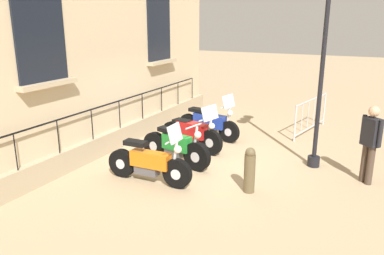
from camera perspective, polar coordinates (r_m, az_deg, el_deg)
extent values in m
plane|color=tan|center=(9.48, 0.76, -4.76)|extent=(60.00, 60.00, 0.00)
cube|color=tan|center=(10.53, -10.70, -1.40)|extent=(0.20, 10.47, 0.52)
cube|color=black|center=(12.02, -4.94, 14.78)|extent=(0.06, 1.26, 2.04)
cube|color=tan|center=(12.05, -4.48, 9.69)|extent=(0.24, 1.46, 0.10)
cube|color=black|center=(8.40, -21.68, 13.27)|extent=(0.06, 1.26, 2.04)
cube|color=tan|center=(8.44, -20.56, 6.04)|extent=(0.24, 1.46, 0.10)
cube|color=black|center=(10.26, -10.81, 3.90)|extent=(0.03, 8.79, 0.03)
cylinder|color=black|center=(8.06, -24.73, -3.36)|extent=(0.02, 0.02, 0.74)
cylinder|color=black|center=(8.75, -19.25, -1.32)|extent=(0.02, 0.02, 0.74)
cylinder|color=black|center=(9.52, -14.62, 0.42)|extent=(0.02, 0.02, 0.74)
cylinder|color=black|center=(10.34, -10.70, 1.90)|extent=(0.02, 0.02, 0.74)
cylinder|color=black|center=(11.22, -7.38, 3.14)|extent=(0.02, 0.02, 0.74)
cylinder|color=black|center=(12.13, -4.53, 4.19)|extent=(0.02, 0.02, 0.74)
cylinder|color=black|center=(13.07, -2.09, 5.08)|extent=(0.02, 0.02, 0.74)
cylinder|color=black|center=(14.03, 0.03, 5.85)|extent=(0.02, 0.02, 0.74)
cylinder|color=black|center=(7.85, -2.21, -6.83)|extent=(0.62, 0.14, 0.62)
cylinder|color=silver|center=(7.85, -2.21, -6.83)|extent=(0.22, 0.16, 0.22)
cylinder|color=black|center=(8.52, -10.33, -5.21)|extent=(0.62, 0.14, 0.62)
cylinder|color=silver|center=(8.52, -10.33, -5.21)|extent=(0.22, 0.16, 0.22)
cube|color=orange|center=(8.07, -6.19, -4.73)|extent=(0.88, 0.26, 0.33)
cube|color=#4C4C51|center=(8.20, -6.74, -6.15)|extent=(0.53, 0.21, 0.22)
cube|color=black|center=(8.15, -8.39, -2.29)|extent=(0.49, 0.23, 0.10)
cylinder|color=silver|center=(7.75, -2.57, -4.39)|extent=(0.16, 0.06, 0.71)
cylinder|color=silver|center=(7.65, -2.93, -1.87)|extent=(0.04, 0.56, 0.04)
sphere|color=white|center=(7.66, -2.12, -3.27)|extent=(0.16, 0.16, 0.16)
cylinder|color=silver|center=(8.44, -7.18, -6.32)|extent=(0.79, 0.09, 0.08)
cube|color=silver|center=(7.58, -2.55, -0.85)|extent=(0.13, 0.46, 0.36)
cylinder|color=black|center=(8.70, 0.75, -4.31)|extent=(0.69, 0.28, 0.67)
cylinder|color=silver|center=(8.70, 0.75, -4.31)|extent=(0.26, 0.21, 0.24)
cylinder|color=black|center=(9.48, -5.47, -2.67)|extent=(0.69, 0.28, 0.67)
cylinder|color=silver|center=(9.48, -5.47, -2.67)|extent=(0.26, 0.21, 0.24)
cube|color=#1E842D|center=(8.98, -2.27, -2.22)|extent=(0.77, 0.39, 0.35)
cube|color=#4C4C51|center=(9.12, -2.74, -3.60)|extent=(0.47, 0.28, 0.24)
cube|color=black|center=(9.09, -3.78, -0.31)|extent=(0.45, 0.30, 0.10)
cylinder|color=silver|center=(8.62, 0.49, -2.08)|extent=(0.17, 0.09, 0.70)
cylinder|color=silver|center=(8.55, 0.22, 0.19)|extent=(0.14, 0.55, 0.04)
sphere|color=white|center=(8.53, 0.87, -1.10)|extent=(0.16, 0.16, 0.16)
cylinder|color=silver|center=(9.34, -2.81, -3.89)|extent=(0.66, 0.21, 0.08)
cylinder|color=black|center=(9.70, 2.81, -2.23)|extent=(0.66, 0.26, 0.65)
cylinder|color=silver|center=(9.70, 2.81, -2.23)|extent=(0.25, 0.19, 0.23)
cylinder|color=black|center=(10.47, -2.91, -0.85)|extent=(0.66, 0.26, 0.65)
cylinder|color=silver|center=(10.47, -2.91, -0.85)|extent=(0.25, 0.19, 0.23)
cube|color=red|center=(9.97, 0.06, -0.31)|extent=(0.90, 0.50, 0.38)
cube|color=#4C4C51|center=(10.11, -0.38, -1.64)|extent=(0.55, 0.37, 0.23)
cube|color=black|center=(10.14, -1.47, 0.90)|extent=(0.53, 0.39, 0.10)
cylinder|color=silver|center=(9.64, 2.59, -0.45)|extent=(0.17, 0.09, 0.62)
cylinder|color=silver|center=(9.58, 2.37, 1.36)|extent=(0.19, 0.71, 0.04)
sphere|color=white|center=(9.56, 2.94, 0.20)|extent=(0.16, 0.16, 0.16)
cylinder|color=silver|center=(10.38, -0.45, -1.84)|extent=(0.76, 0.25, 0.08)
cube|color=silver|center=(9.51, 2.67, 2.18)|extent=(0.25, 0.60, 0.36)
cylinder|color=black|center=(10.70, 5.53, -0.65)|extent=(0.63, 0.22, 0.62)
cylinder|color=silver|center=(10.70, 5.53, -0.65)|extent=(0.24, 0.17, 0.22)
cylinder|color=black|center=(11.45, -0.52, 0.54)|extent=(0.63, 0.22, 0.62)
cylinder|color=silver|center=(11.45, -0.52, 0.54)|extent=(0.24, 0.17, 0.22)
cube|color=#1E389E|center=(10.97, 2.63, 1.04)|extent=(1.02, 0.45, 0.37)
cube|color=#4C4C51|center=(11.09, 2.18, -0.15)|extent=(0.62, 0.33, 0.22)
cube|color=black|center=(11.12, 0.96, 2.59)|extent=(0.59, 0.35, 0.10)
cylinder|color=silver|center=(10.63, 5.34, 1.23)|extent=(0.17, 0.09, 0.72)
cylinder|color=silver|center=(10.57, 5.16, 3.14)|extent=(0.15, 0.63, 0.04)
sphere|color=white|center=(10.55, 5.69, 2.09)|extent=(0.16, 0.16, 0.16)
cylinder|color=silver|center=(11.35, 1.81, -0.33)|extent=(0.88, 0.23, 0.08)
cube|color=silver|center=(10.51, 5.46, 3.89)|extent=(0.21, 0.53, 0.36)
cylinder|color=black|center=(9.46, 17.60, -4.80)|extent=(0.28, 0.28, 0.24)
cylinder|color=black|center=(8.95, 18.77, 8.35)|extent=(0.10, 0.10, 4.59)
cylinder|color=#B7B7BF|center=(11.05, 15.08, 0.57)|extent=(0.05, 0.05, 1.05)
cylinder|color=#B7B7BF|center=(13.14, 19.06, 2.65)|extent=(0.05, 0.05, 1.05)
cylinder|color=#B7B7BF|center=(11.98, 17.43, 4.00)|extent=(0.52, 2.25, 0.04)
cylinder|color=#B7B7BF|center=(12.18, 17.10, -0.01)|extent=(0.52, 2.25, 0.04)
cylinder|color=#B7B7BF|center=(11.44, 16.02, 1.41)|extent=(0.02, 0.02, 0.87)
cylinder|color=#B7B7BF|center=(11.86, 16.87, 1.84)|extent=(0.02, 0.02, 0.87)
cylinder|color=#B7B7BF|center=(12.28, 17.66, 2.24)|extent=(0.02, 0.02, 0.87)
cylinder|color=#B7B7BF|center=(12.70, 18.40, 2.62)|extent=(0.02, 0.02, 0.87)
cylinder|color=brown|center=(7.72, 8.53, -6.76)|extent=(0.22, 0.22, 0.79)
sphere|color=brown|center=(7.57, 8.67, -3.70)|extent=(0.20, 0.20, 0.20)
cylinder|color=#47382D|center=(8.78, 24.94, -5.16)|extent=(0.14, 0.14, 0.82)
cylinder|color=#47382D|center=(8.89, 24.22, -4.83)|extent=(0.14, 0.14, 0.82)
cube|color=black|center=(8.62, 25.11, -0.61)|extent=(0.41, 0.41, 0.58)
sphere|color=tan|center=(8.52, 25.45, 2.19)|extent=(0.22, 0.22, 0.22)
cylinder|color=black|center=(8.47, 26.18, -0.81)|extent=(0.09, 0.09, 0.56)
cylinder|color=black|center=(8.76, 24.13, -0.04)|extent=(0.09, 0.09, 0.56)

